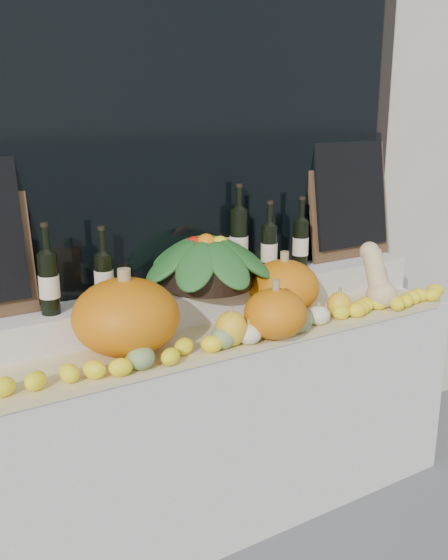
{
  "coord_description": "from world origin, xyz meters",
  "views": [
    {
      "loc": [
        -1.26,
        -0.57,
        1.8
      ],
      "look_at": [
        0.0,
        1.45,
        1.12
      ],
      "focal_mm": 40.0,
      "sensor_mm": 36.0,
      "label": 1
    }
  ],
  "objects_px": {
    "butternut_squash": "(377,280)",
    "produce_bowl": "(206,260)",
    "pumpkin_left": "(126,317)",
    "pumpkin_right": "(284,287)",
    "wine_bottle_tall": "(239,242)"
  },
  "relations": [
    {
      "from": "butternut_squash",
      "to": "produce_bowl",
      "type": "bearing_deg",
      "value": 157.31
    },
    {
      "from": "pumpkin_left",
      "to": "butternut_squash",
      "type": "xyz_separation_m",
      "value": [
        1.19,
        -0.09,
        -0.02
      ]
    },
    {
      "from": "pumpkin_right",
      "to": "butternut_squash",
      "type": "xyz_separation_m",
      "value": [
        0.42,
        -0.14,
        0.0
      ]
    },
    {
      "from": "pumpkin_right",
      "to": "produce_bowl",
      "type": "bearing_deg",
      "value": 151.72
    },
    {
      "from": "pumpkin_left",
      "to": "pumpkin_right",
      "type": "distance_m",
      "value": 0.77
    },
    {
      "from": "butternut_squash",
      "to": "produce_bowl",
      "type": "height_order",
      "value": "produce_bowl"
    },
    {
      "from": "wine_bottle_tall",
      "to": "produce_bowl",
      "type": "bearing_deg",
      "value": -164.6
    },
    {
      "from": "butternut_squash",
      "to": "produce_bowl",
      "type": "distance_m",
      "value": 0.79
    },
    {
      "from": "pumpkin_right",
      "to": "pumpkin_left",
      "type": "bearing_deg",
      "value": -175.79
    },
    {
      "from": "pumpkin_left",
      "to": "produce_bowl",
      "type": "xyz_separation_m",
      "value": [
        0.47,
        0.22,
        0.11
      ]
    },
    {
      "from": "pumpkin_left",
      "to": "wine_bottle_tall",
      "type": "distance_m",
      "value": 0.74
    },
    {
      "from": "pumpkin_left",
      "to": "wine_bottle_tall",
      "type": "xyz_separation_m",
      "value": [
        0.67,
        0.27,
        0.15
      ]
    },
    {
      "from": "pumpkin_left",
      "to": "produce_bowl",
      "type": "relative_size",
      "value": 0.65
    },
    {
      "from": "pumpkin_right",
      "to": "produce_bowl",
      "type": "relative_size",
      "value": 0.51
    },
    {
      "from": "butternut_squash",
      "to": "wine_bottle_tall",
      "type": "xyz_separation_m",
      "value": [
        -0.52,
        0.36,
        0.17
      ]
    }
  ]
}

